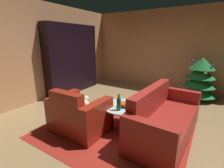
% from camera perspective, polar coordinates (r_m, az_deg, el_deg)
% --- Properties ---
extents(ground_plane, '(7.04, 7.04, 0.00)m').
position_cam_1_polar(ground_plane, '(3.53, 5.34, -13.23)').
color(ground_plane, '#95774D').
extents(wall_back, '(5.51, 0.06, 2.69)m').
position_cam_1_polar(wall_back, '(5.91, 19.02, 11.28)').
color(wall_back, tan).
rests_on(wall_back, ground).
extents(wall_left, '(0.06, 5.99, 2.69)m').
position_cam_1_polar(wall_left, '(4.96, -24.07, 10.14)').
color(wall_left, tan).
rests_on(wall_left, ground).
extents(area_rug, '(2.63, 2.42, 0.01)m').
position_cam_1_polar(area_rug, '(3.30, 1.72, -15.33)').
color(area_rug, maroon).
rests_on(area_rug, ground).
extents(bookshelf_unit, '(0.34, 2.00, 2.16)m').
position_cam_1_polar(bookshelf_unit, '(5.50, -12.63, 8.39)').
color(bookshelf_unit, black).
rests_on(bookshelf_unit, ground).
extents(armchair_red, '(1.02, 0.77, 0.85)m').
position_cam_1_polar(armchair_red, '(3.15, -11.68, -10.90)').
color(armchair_red, maroon).
rests_on(armchair_red, ground).
extents(couch_red, '(0.89, 1.91, 0.86)m').
position_cam_1_polar(couch_red, '(3.10, 17.88, -12.04)').
color(couch_red, maroon).
rests_on(couch_red, ground).
extents(coffee_table, '(0.80, 0.80, 0.46)m').
position_cam_1_polar(coffee_table, '(3.15, 3.94, -8.29)').
color(coffee_table, black).
rests_on(coffee_table, ground).
extents(book_stack_on_table, '(0.22, 0.19, 0.08)m').
position_cam_1_polar(book_stack_on_table, '(3.07, 4.21, -7.29)').
color(book_stack_on_table, '#2F4386').
rests_on(book_stack_on_table, coffee_table).
extents(bottle_on_table, '(0.08, 0.08, 0.30)m').
position_cam_1_polar(bottle_on_table, '(2.90, 2.41, -7.04)').
color(bottle_on_table, '#1A5A23').
rests_on(bottle_on_table, coffee_table).
extents(decorated_tree, '(0.95, 0.95, 1.22)m').
position_cam_1_polar(decorated_tree, '(5.23, 28.77, 1.66)').
color(decorated_tree, brown).
rests_on(decorated_tree, ground).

